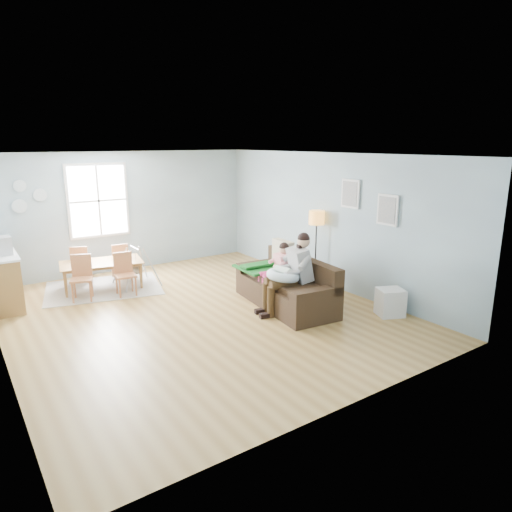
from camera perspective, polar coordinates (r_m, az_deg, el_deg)
room at (r=7.53m, az=-7.76°, el=10.29°), size 8.40×9.40×3.90m
window at (r=10.62m, az=-19.13°, el=6.55°), size 1.32×0.08×1.62m
pictures at (r=8.57m, az=13.85°, el=6.63°), size 0.05×1.34×0.74m
wall_plates at (r=10.32m, az=-26.76°, el=6.63°), size 0.67×0.02×0.66m
sofa at (r=8.32m, az=4.03°, el=-4.09°), size 1.18×2.27×0.88m
green_throw at (r=8.81m, az=1.10°, el=-1.34°), size 1.03×0.87×0.04m
beige_pillow at (r=8.77m, az=3.38°, el=0.24°), size 0.18×0.55×0.54m
father at (r=7.87m, az=4.42°, el=-1.82°), size 1.03×0.59×1.40m
nursing_pillow at (r=7.80m, az=3.40°, el=-2.44°), size 0.68×0.67×0.24m
infant at (r=7.81m, az=3.23°, el=-1.75°), size 0.19×0.40×0.15m
toddler at (r=8.32m, az=2.87°, el=-0.88°), size 0.60×0.34×0.92m
floor_lamp at (r=9.37m, az=7.57°, el=3.99°), size 0.31×0.31×1.54m
storage_cube at (r=8.17m, az=16.38°, el=-5.57°), size 0.54×0.51×0.47m
rug at (r=9.82m, az=-18.51°, el=-3.82°), size 2.53×2.13×0.01m
dining_table at (r=9.74m, az=-18.63°, el=-2.31°), size 1.70×1.14×0.55m
chair_sw at (r=9.16m, az=-20.96°, el=-2.22°), size 0.49×0.49×0.85m
chair_se at (r=9.19m, az=-16.12°, el=-1.88°), size 0.42×0.42×0.83m
chair_nw at (r=10.22m, az=-21.13°, el=-0.77°), size 0.46×0.46×0.81m
chair_ne at (r=10.25m, az=-16.64°, el=-0.43°), size 0.41×0.41×0.79m
counter at (r=9.54m, az=-29.15°, el=-2.32°), size 0.55×1.78×0.99m
monitor at (r=9.06m, az=-29.36°, el=1.11°), size 0.35×0.33×0.32m
baby_swing at (r=9.73m, az=-14.74°, el=-1.52°), size 0.81×0.82×0.80m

